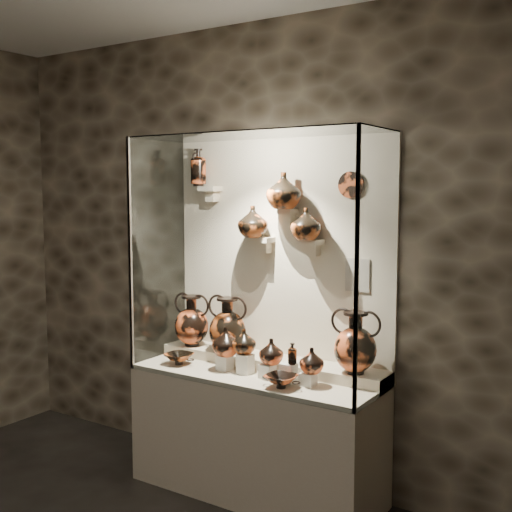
{
  "coord_description": "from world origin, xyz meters",
  "views": [
    {
      "loc": [
        2.26,
        -1.31,
        2.05
      ],
      "look_at": [
        -0.02,
        2.2,
        1.61
      ],
      "focal_mm": 45.0,
      "sensor_mm": 36.0,
      "label": 1
    }
  ],
  "objects_px": {
    "jug_b": "(244,341)",
    "lekythos_tall": "(199,165)",
    "amphora_right": "(355,342)",
    "kylix_left": "(179,358)",
    "kylix_right": "(281,380)",
    "ovoid_vase_b": "(284,191)",
    "ovoid_vase_c": "(306,224)",
    "jug_e": "(312,361)",
    "jug_a": "(226,341)",
    "ovoid_vase_a": "(253,222)",
    "lekythos_small": "(293,352)",
    "amphora_left": "(192,320)",
    "jug_c": "(271,351)",
    "amphora_mid": "(228,325)"
  },
  "relations": [
    {
      "from": "jug_c",
      "to": "lekythos_small",
      "type": "distance_m",
      "value": 0.18
    },
    {
      "from": "jug_e",
      "to": "jug_b",
      "type": "bearing_deg",
      "value": 159.81
    },
    {
      "from": "amphora_left",
      "to": "ovoid_vase_c",
      "type": "xyz_separation_m",
      "value": [
        0.92,
        0.05,
        0.73
      ]
    },
    {
      "from": "jug_b",
      "to": "lekythos_small",
      "type": "xyz_separation_m",
      "value": [
        0.39,
        -0.03,
        -0.02
      ]
    },
    {
      "from": "jug_a",
      "to": "kylix_left",
      "type": "distance_m",
      "value": 0.39
    },
    {
      "from": "kylix_left",
      "to": "ovoid_vase_a",
      "type": "relative_size",
      "value": 1.11
    },
    {
      "from": "lekythos_small",
      "to": "ovoid_vase_a",
      "type": "bearing_deg",
      "value": 145.38
    },
    {
      "from": "amphora_left",
      "to": "amphora_mid",
      "type": "bearing_deg",
      "value": 20.64
    },
    {
      "from": "jug_a",
      "to": "ovoid_vase_c",
      "type": "xyz_separation_m",
      "value": [
        0.47,
        0.25,
        0.79
      ]
    },
    {
      "from": "kylix_right",
      "to": "ovoid_vase_b",
      "type": "relative_size",
      "value": 1.04
    },
    {
      "from": "amphora_left",
      "to": "lekythos_tall",
      "type": "relative_size",
      "value": 1.22
    },
    {
      "from": "lekythos_tall",
      "to": "jug_a",
      "type": "bearing_deg",
      "value": -20.02
    },
    {
      "from": "ovoid_vase_a",
      "to": "ovoid_vase_b",
      "type": "height_order",
      "value": "ovoid_vase_b"
    },
    {
      "from": "kylix_left",
      "to": "kylix_right",
      "type": "bearing_deg",
      "value": -12.95
    },
    {
      "from": "amphora_right",
      "to": "kylix_left",
      "type": "height_order",
      "value": "amphora_right"
    },
    {
      "from": "lekythos_small",
      "to": "kylix_left",
      "type": "bearing_deg",
      "value": 177.27
    },
    {
      "from": "ovoid_vase_a",
      "to": "ovoid_vase_c",
      "type": "relative_size",
      "value": 1.04
    },
    {
      "from": "lekythos_small",
      "to": "kylix_right",
      "type": "distance_m",
      "value": 0.19
    },
    {
      "from": "kylix_right",
      "to": "lekythos_tall",
      "type": "height_order",
      "value": "lekythos_tall"
    },
    {
      "from": "jug_a",
      "to": "lekythos_small",
      "type": "xyz_separation_m",
      "value": [
        0.52,
        -0.01,
        -0.0
      ]
    },
    {
      "from": "ovoid_vase_a",
      "to": "ovoid_vase_b",
      "type": "relative_size",
      "value": 0.9
    },
    {
      "from": "jug_b",
      "to": "lekythos_tall",
      "type": "bearing_deg",
      "value": 146.39
    },
    {
      "from": "jug_b",
      "to": "ovoid_vase_a",
      "type": "height_order",
      "value": "ovoid_vase_a"
    },
    {
      "from": "lekythos_tall",
      "to": "jug_e",
      "type": "bearing_deg",
      "value": -1.47
    },
    {
      "from": "jug_b",
      "to": "jug_a",
      "type": "bearing_deg",
      "value": -179.77
    },
    {
      "from": "amphora_right",
      "to": "jug_a",
      "type": "bearing_deg",
      "value": -142.78
    },
    {
      "from": "jug_e",
      "to": "amphora_left",
      "type": "bearing_deg",
      "value": 151.44
    },
    {
      "from": "jug_c",
      "to": "lekythos_small",
      "type": "height_order",
      "value": "lekythos_small"
    },
    {
      "from": "amphora_right",
      "to": "jug_e",
      "type": "bearing_deg",
      "value": -114.6
    },
    {
      "from": "lekythos_tall",
      "to": "ovoid_vase_b",
      "type": "height_order",
      "value": "lekythos_tall"
    },
    {
      "from": "jug_e",
      "to": "ovoid_vase_b",
      "type": "relative_size",
      "value": 0.67
    },
    {
      "from": "jug_e",
      "to": "ovoid_vase_b",
      "type": "height_order",
      "value": "ovoid_vase_b"
    },
    {
      "from": "ovoid_vase_c",
      "to": "amphora_right",
      "type": "bearing_deg",
      "value": -11.3
    },
    {
      "from": "jug_b",
      "to": "jug_e",
      "type": "xyz_separation_m",
      "value": [
        0.51,
        -0.01,
        -0.05
      ]
    },
    {
      "from": "amphora_right",
      "to": "jug_b",
      "type": "height_order",
      "value": "amphora_right"
    },
    {
      "from": "lekythos_small",
      "to": "ovoid_vase_c",
      "type": "height_order",
      "value": "ovoid_vase_c"
    },
    {
      "from": "jug_a",
      "to": "jug_e",
      "type": "xyz_separation_m",
      "value": [
        0.65,
        0.01,
        -0.04
      ]
    },
    {
      "from": "amphora_right",
      "to": "ovoid_vase_b",
      "type": "xyz_separation_m",
      "value": [
        -0.55,
        0.04,
        0.94
      ]
    },
    {
      "from": "amphora_left",
      "to": "jug_c",
      "type": "relative_size",
      "value": 2.25
    },
    {
      "from": "amphora_right",
      "to": "jug_e",
      "type": "relative_size",
      "value": 2.45
    },
    {
      "from": "lekythos_tall",
      "to": "ovoid_vase_c",
      "type": "height_order",
      "value": "lekythos_tall"
    },
    {
      "from": "jug_b",
      "to": "lekythos_small",
      "type": "relative_size",
      "value": 1.08
    },
    {
      "from": "amphora_right",
      "to": "jug_b",
      "type": "bearing_deg",
      "value": -142.19
    },
    {
      "from": "amphora_right",
      "to": "ovoid_vase_a",
      "type": "xyz_separation_m",
      "value": [
        -0.8,
        0.05,
        0.73
      ]
    },
    {
      "from": "ovoid_vase_c",
      "to": "amphora_left",
      "type": "bearing_deg",
      "value": -179.79
    },
    {
      "from": "amphora_mid",
      "to": "kylix_left",
      "type": "bearing_deg",
      "value": -150.67
    },
    {
      "from": "jug_e",
      "to": "lekythos_small",
      "type": "relative_size",
      "value": 1.03
    },
    {
      "from": "amphora_right",
      "to": "ovoid_vase_a",
      "type": "bearing_deg",
      "value": -159.09
    },
    {
      "from": "ovoid_vase_c",
      "to": "jug_e",
      "type": "bearing_deg",
      "value": -56.14
    },
    {
      "from": "lekythos_tall",
      "to": "kylix_left",
      "type": "bearing_deg",
      "value": -63.66
    }
  ]
}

